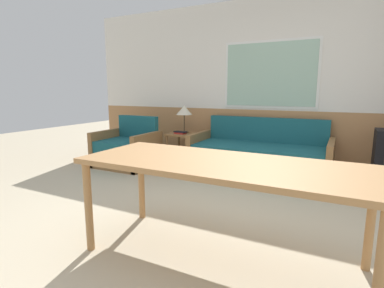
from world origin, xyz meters
TOP-DOWN VIEW (x-y plane):
  - ground_plane at (0.00, 0.00)m, footprint 16.00×16.00m
  - wall_back at (-0.01, 2.63)m, footprint 7.20×0.09m
  - couch at (-0.19, 2.11)m, footprint 2.06×0.89m
  - armchair at (-2.28, 1.56)m, footprint 0.94×0.78m
  - side_table at (-1.51, 2.13)m, footprint 0.47×0.47m
  - table_lamp at (-1.54, 2.21)m, footprint 0.28×0.28m
  - book_stack at (-1.53, 2.05)m, footprint 0.23×0.14m
  - dining_table at (0.17, -0.37)m, footprint 2.07×0.81m

SIDE VIEW (x-z plane):
  - ground_plane at x=0.00m, z-range 0.00..0.00m
  - couch at x=-0.19m, z-range -0.16..0.67m
  - armchair at x=-2.28m, z-range -0.15..0.67m
  - side_table at x=-1.51m, z-range 0.17..0.70m
  - book_stack at x=-1.53m, z-range 0.53..0.58m
  - dining_table at x=0.17m, z-range 0.31..1.06m
  - table_lamp at x=-1.54m, z-range 0.67..1.14m
  - wall_back at x=-0.01m, z-range 0.01..2.71m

